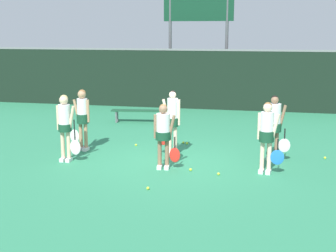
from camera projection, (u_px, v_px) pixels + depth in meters
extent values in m
plane|color=#2D7F56|center=(168.00, 161.00, 12.17)|extent=(140.00, 140.00, 0.00)
cube|color=black|center=(210.00, 80.00, 19.83)|extent=(60.00, 0.06, 2.49)
cube|color=slate|center=(210.00, 50.00, 19.58)|extent=(60.00, 0.08, 0.08)
cylinder|color=#515156|center=(170.00, 46.00, 21.32)|extent=(0.14, 0.14, 5.25)
cylinder|color=#515156|center=(227.00, 47.00, 20.78)|extent=(0.14, 0.14, 5.25)
cube|color=#0F3823|center=(199.00, 4.00, 20.67)|extent=(3.13, 0.12, 1.52)
cube|color=#19472D|center=(140.00, 111.00, 17.13)|extent=(2.14, 0.63, 0.04)
cylinder|color=slate|center=(164.00, 117.00, 17.22)|extent=(0.06, 0.06, 0.42)
cylinder|color=slate|center=(163.00, 118.00, 16.98)|extent=(0.06, 0.06, 0.42)
cylinder|color=slate|center=(118.00, 116.00, 17.37)|extent=(0.06, 0.06, 0.42)
cylinder|color=slate|center=(116.00, 117.00, 17.12)|extent=(0.06, 0.06, 0.42)
cylinder|color=beige|center=(69.00, 146.00, 12.05)|extent=(0.10, 0.10, 0.82)
cylinder|color=beige|center=(63.00, 146.00, 12.08)|extent=(0.10, 0.10, 0.82)
cube|color=white|center=(69.00, 160.00, 12.10)|extent=(0.12, 0.24, 0.09)
cube|color=white|center=(63.00, 159.00, 12.13)|extent=(0.12, 0.24, 0.09)
cylinder|color=#16422B|center=(65.00, 128.00, 11.97)|extent=(0.34, 0.34, 0.19)
cylinder|color=white|center=(64.00, 117.00, 11.92)|extent=(0.30, 0.30, 0.67)
sphere|color=beige|center=(64.00, 100.00, 11.83)|extent=(0.22, 0.22, 0.22)
sphere|color=#D8B772|center=(64.00, 99.00, 11.84)|extent=(0.21, 0.21, 0.21)
cylinder|color=beige|center=(71.00, 118.00, 11.89)|extent=(0.21, 0.08, 0.63)
cylinder|color=beige|center=(58.00, 118.00, 11.95)|extent=(0.08, 0.08, 0.63)
cylinder|color=black|center=(75.00, 134.00, 11.94)|extent=(0.03, 0.03, 0.29)
ellipsoid|color=silver|center=(75.00, 147.00, 12.01)|extent=(0.28, 0.03, 0.40)
cylinder|color=#8C664C|center=(167.00, 154.00, 11.41)|extent=(0.10, 0.10, 0.76)
cylinder|color=#8C664C|center=(160.00, 153.00, 11.43)|extent=(0.10, 0.10, 0.76)
cube|color=white|center=(167.00, 167.00, 11.45)|extent=(0.13, 0.25, 0.09)
cube|color=white|center=(160.00, 167.00, 11.47)|extent=(0.13, 0.25, 0.09)
cylinder|color=#16422B|center=(163.00, 136.00, 11.33)|extent=(0.38, 0.38, 0.20)
cylinder|color=white|center=(163.00, 126.00, 11.29)|extent=(0.33, 0.33, 0.61)
sphere|color=#8C664C|center=(163.00, 109.00, 11.20)|extent=(0.21, 0.21, 0.21)
sphere|color=olive|center=(163.00, 108.00, 11.22)|extent=(0.19, 0.19, 0.19)
cylinder|color=#8C664C|center=(172.00, 127.00, 11.26)|extent=(0.20, 0.09, 0.58)
cylinder|color=#8C664C|center=(155.00, 126.00, 11.31)|extent=(0.08, 0.08, 0.58)
cylinder|color=black|center=(175.00, 142.00, 11.31)|extent=(0.03, 0.03, 0.27)
ellipsoid|color=red|center=(175.00, 155.00, 11.38)|extent=(0.26, 0.03, 0.37)
cylinder|color=beige|center=(269.00, 157.00, 11.03)|extent=(0.10, 0.10, 0.81)
cylinder|color=beige|center=(262.00, 156.00, 11.08)|extent=(0.10, 0.10, 0.81)
cube|color=white|center=(268.00, 172.00, 11.07)|extent=(0.14, 0.25, 0.09)
cube|color=white|center=(261.00, 171.00, 11.13)|extent=(0.14, 0.25, 0.09)
cylinder|color=#16422B|center=(267.00, 136.00, 10.96)|extent=(0.35, 0.35, 0.25)
cylinder|color=white|center=(267.00, 126.00, 10.91)|extent=(0.30, 0.30, 0.66)
sphere|color=beige|center=(268.00, 108.00, 10.82)|extent=(0.21, 0.21, 0.21)
sphere|color=olive|center=(268.00, 106.00, 10.83)|extent=(0.20, 0.20, 0.20)
cylinder|color=beige|center=(275.00, 127.00, 10.84)|extent=(0.21, 0.11, 0.63)
cylinder|color=beige|center=(259.00, 126.00, 10.97)|extent=(0.08, 0.08, 0.63)
cylinder|color=black|center=(278.00, 144.00, 10.88)|extent=(0.03, 0.03, 0.26)
ellipsoid|color=blue|center=(277.00, 157.00, 10.94)|extent=(0.32, 0.03, 0.36)
cylinder|color=tan|center=(86.00, 136.00, 13.15)|extent=(0.10, 0.10, 0.82)
cylinder|color=tan|center=(81.00, 136.00, 13.19)|extent=(0.10, 0.10, 0.82)
cube|color=white|center=(86.00, 149.00, 13.19)|extent=(0.13, 0.25, 0.09)
cube|color=white|center=(81.00, 149.00, 13.24)|extent=(0.13, 0.25, 0.09)
cylinder|color=#16422B|center=(83.00, 119.00, 13.07)|extent=(0.33, 0.33, 0.26)
cylinder|color=white|center=(82.00, 110.00, 13.02)|extent=(0.29, 0.29, 0.66)
sphere|color=tan|center=(82.00, 94.00, 12.93)|extent=(0.23, 0.23, 0.23)
sphere|color=olive|center=(82.00, 93.00, 12.94)|extent=(0.21, 0.21, 0.21)
cylinder|color=tan|center=(76.00, 110.00, 13.08)|extent=(0.21, 0.09, 0.63)
cylinder|color=tan|center=(88.00, 111.00, 12.97)|extent=(0.08, 0.08, 0.63)
cylinder|color=black|center=(74.00, 125.00, 13.16)|extent=(0.03, 0.03, 0.28)
ellipsoid|color=silver|center=(75.00, 136.00, 13.23)|extent=(0.27, 0.03, 0.39)
cylinder|color=beige|center=(175.00, 140.00, 12.61)|extent=(0.10, 0.10, 0.84)
cylinder|color=beige|center=(170.00, 140.00, 12.65)|extent=(0.10, 0.10, 0.84)
cube|color=white|center=(175.00, 154.00, 12.66)|extent=(0.12, 0.24, 0.09)
cube|color=white|center=(169.00, 154.00, 12.70)|extent=(0.12, 0.24, 0.09)
cylinder|color=#16422B|center=(173.00, 122.00, 12.53)|extent=(0.33, 0.33, 0.23)
cylinder|color=white|center=(173.00, 112.00, 12.47)|extent=(0.28, 0.28, 0.72)
sphere|color=beige|center=(173.00, 95.00, 12.38)|extent=(0.19, 0.19, 0.19)
sphere|color=black|center=(173.00, 94.00, 12.40)|extent=(0.18, 0.18, 0.18)
cylinder|color=beige|center=(166.00, 112.00, 12.52)|extent=(0.22, 0.08, 0.69)
cylinder|color=beige|center=(179.00, 112.00, 12.43)|extent=(0.08, 0.08, 0.69)
cylinder|color=black|center=(163.00, 127.00, 12.61)|extent=(0.03, 0.03, 0.26)
ellipsoid|color=red|center=(163.00, 139.00, 12.67)|extent=(0.31, 0.03, 0.36)
cylinder|color=#8C664C|center=(276.00, 146.00, 12.09)|extent=(0.10, 0.10, 0.81)
cylinder|color=#8C664C|center=(269.00, 146.00, 12.10)|extent=(0.10, 0.10, 0.81)
cube|color=white|center=(276.00, 159.00, 12.13)|extent=(0.15, 0.26, 0.09)
cube|color=white|center=(269.00, 159.00, 12.14)|extent=(0.15, 0.26, 0.09)
cylinder|color=#16422B|center=(274.00, 127.00, 12.00)|extent=(0.39, 0.39, 0.22)
cylinder|color=white|center=(274.00, 117.00, 11.94)|extent=(0.34, 0.34, 0.69)
sphere|color=#8C664C|center=(275.00, 100.00, 11.85)|extent=(0.19, 0.19, 0.19)
sphere|color=black|center=(275.00, 99.00, 11.87)|extent=(0.18, 0.18, 0.18)
cylinder|color=#8C664C|center=(282.00, 118.00, 11.94)|extent=(0.22, 0.11, 0.66)
cylinder|color=#8C664C|center=(266.00, 117.00, 11.95)|extent=(0.08, 0.08, 0.65)
cylinder|color=black|center=(285.00, 134.00, 12.00)|extent=(0.03, 0.03, 0.26)
ellipsoid|color=silver|center=(284.00, 145.00, 12.06)|extent=(0.31, 0.03, 0.36)
sphere|color=#CCE033|center=(219.00, 174.00, 10.96)|extent=(0.06, 0.06, 0.06)
sphere|color=#CCE033|center=(187.00, 143.00, 13.92)|extent=(0.07, 0.07, 0.07)
sphere|color=#CCE033|center=(136.00, 145.00, 13.71)|extent=(0.07, 0.07, 0.07)
sphere|color=#CCE033|center=(325.00, 158.00, 12.33)|extent=(0.07, 0.07, 0.07)
sphere|color=#CCE033|center=(148.00, 188.00, 9.96)|extent=(0.07, 0.07, 0.07)
sphere|color=#CCE033|center=(191.00, 170.00, 11.28)|extent=(0.07, 0.07, 0.07)
sphere|color=#CCE033|center=(183.00, 142.00, 14.02)|extent=(0.06, 0.06, 0.06)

